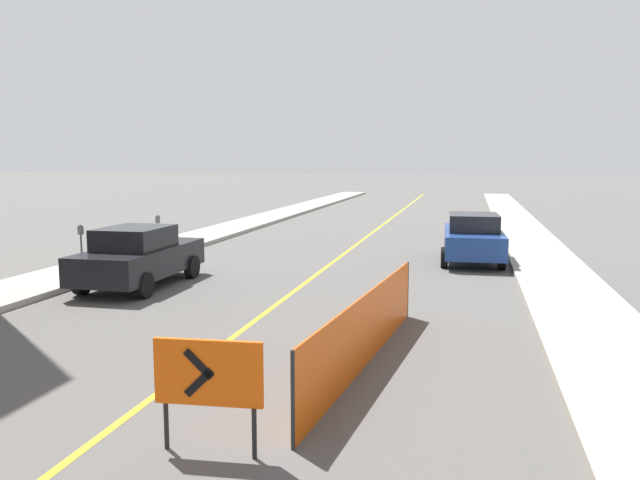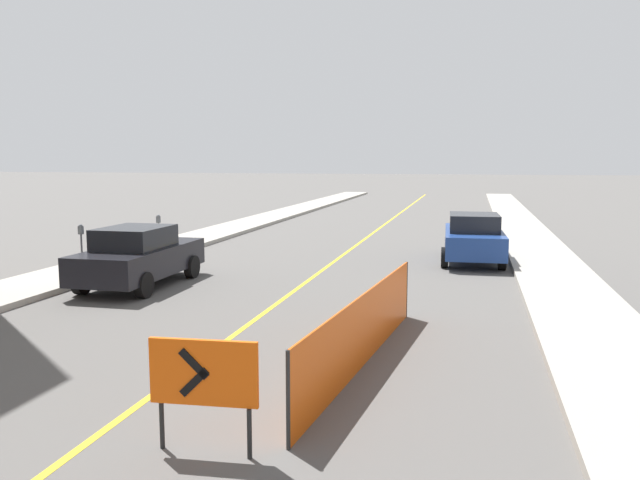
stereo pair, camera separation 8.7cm
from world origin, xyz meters
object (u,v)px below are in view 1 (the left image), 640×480
parked_car_curb_mid (473,238)px  parking_meter_far_curb (158,226)px  arrow_barricade_primary (208,376)px  parked_car_curb_near (139,256)px  parking_meter_near_curb (81,240)px

parked_car_curb_mid → parking_meter_far_curb: (-10.35, -1.69, 0.29)m
arrow_barricade_primary → parked_car_curb_near: 10.09m
parking_meter_far_curb → arrow_barricade_primary: bearing=-59.9°
arrow_barricade_primary → parking_meter_far_curb: bearing=115.5°
parked_car_curb_near → parked_car_curb_mid: same height
parked_car_curb_near → parking_meter_far_curb: bearing=111.2°
parked_car_curb_mid → parking_meter_near_curb: size_ratio=3.04×
parked_car_curb_near → parking_meter_near_curb: (-1.77, 0.10, 0.37)m
parking_meter_far_curb → parking_meter_near_curb: bearing=-90.0°
parking_meter_near_curb → parking_meter_far_curb: parking_meter_near_curb is taller
arrow_barricade_primary → parking_meter_far_curb: size_ratio=1.01×
parked_car_curb_near → parking_meter_far_curb: (-1.77, 4.40, 0.29)m
arrow_barricade_primary → parked_car_curb_near: bearing=119.3°
arrow_barricade_primary → parked_car_curb_mid: (2.96, 14.46, -0.12)m
parked_car_curb_mid → parked_car_curb_near: bearing=-147.1°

